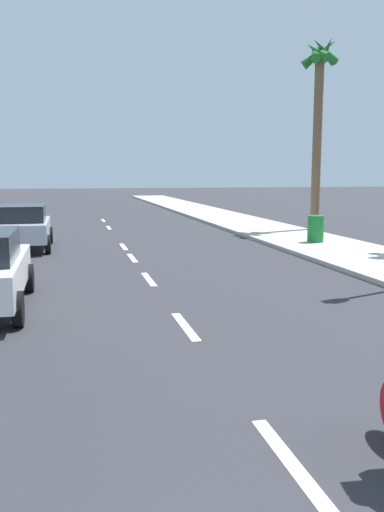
# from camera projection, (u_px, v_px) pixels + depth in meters

# --- Properties ---
(ground_plane) EXTENTS (160.00, 160.00, 0.00)m
(ground_plane) POSITION_uv_depth(u_px,v_px,m) (121.00, 244.00, 20.73)
(ground_plane) COLOR #2D2D33
(sidewalk_strip) EXTENTS (3.60, 80.00, 0.14)m
(sidewalk_strip) POSITION_uv_depth(u_px,v_px,m) (276.00, 232.00, 24.20)
(sidewalk_strip) COLOR #B2ADA3
(sidewalk_strip) RESTS_ON ground
(lane_stripe_1) EXTENTS (0.16, 1.80, 0.01)m
(lane_stripe_1) POSITION_uv_depth(u_px,v_px,m) (291.00, 463.00, 5.05)
(lane_stripe_1) COLOR white
(lane_stripe_1) RESTS_ON ground
(lane_stripe_2) EXTENTS (0.16, 1.80, 0.01)m
(lane_stripe_2) POSITION_uv_depth(u_px,v_px,m) (185.00, 326.00, 9.58)
(lane_stripe_2) COLOR white
(lane_stripe_2) RESTS_ON ground
(lane_stripe_3) EXTENTS (0.16, 1.80, 0.01)m
(lane_stripe_3) POSITION_uv_depth(u_px,v_px,m) (149.00, 279.00, 13.84)
(lane_stripe_3) COLOR white
(lane_stripe_3) RESTS_ON ground
(lane_stripe_4) EXTENTS (0.16, 1.80, 0.01)m
(lane_stripe_4) POSITION_uv_depth(u_px,v_px,m) (132.00, 258.00, 17.32)
(lane_stripe_4) COLOR white
(lane_stripe_4) RESTS_ON ground
(lane_stripe_5) EXTENTS (0.16, 1.80, 0.01)m
(lane_stripe_5) POSITION_uv_depth(u_px,v_px,m) (124.00, 247.00, 19.96)
(lane_stripe_5) COLOR white
(lane_stripe_5) RESTS_ON ground
(lane_stripe_6) EXTENTS (0.16, 1.80, 0.01)m
(lane_stripe_6) POSITION_uv_depth(u_px,v_px,m) (109.00, 228.00, 26.97)
(lane_stripe_6) COLOR white
(lane_stripe_6) RESTS_ON ground
(lane_stripe_7) EXTENTS (0.16, 1.80, 0.01)m
(lane_stripe_7) POSITION_uv_depth(u_px,v_px,m) (103.00, 220.00, 31.14)
(lane_stripe_7) COLOR white
(lane_stripe_7) RESTS_ON ground
(parked_car_silver) EXTENTS (1.93, 4.16, 1.57)m
(parked_car_silver) POSITION_uv_depth(u_px,v_px,m) (23.00, 226.00, 19.22)
(parked_car_silver) COLOR #B7BABF
(parked_car_silver) RESTS_ON ground
(palm_tree_far) EXTENTS (1.65, 1.67, 8.67)m
(palm_tree_far) POSITION_uv_depth(u_px,v_px,m) (319.00, 95.00, 24.10)
(palm_tree_far) COLOR brown
(palm_tree_far) RESTS_ON ground
(trash_bin_far) EXTENTS (0.60, 0.60, 0.98)m
(trash_bin_far) POSITION_uv_depth(u_px,v_px,m) (316.00, 229.00, 20.18)
(trash_bin_far) COLOR #19722D
(trash_bin_far) RESTS_ON sidewalk_strip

